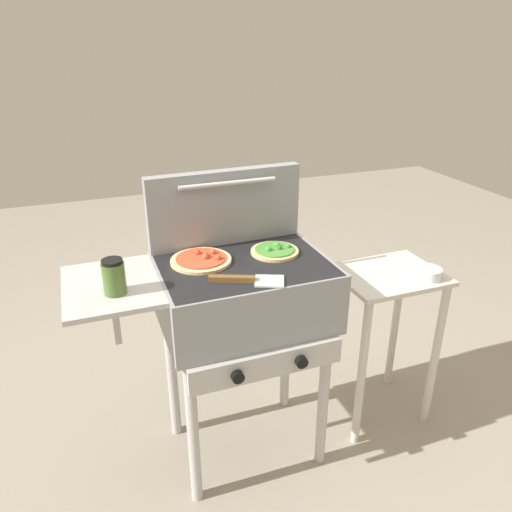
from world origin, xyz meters
name	(u,v)px	position (x,y,z in m)	size (l,w,h in m)	color
ground_plane	(246,445)	(0.00, 0.00, 0.00)	(8.00, 8.00, 0.00)	gray
grill	(241,298)	(-0.01, 0.00, 0.76)	(0.96, 0.53, 0.90)	gray
grill_lid_open	(225,207)	(0.00, 0.21, 1.05)	(0.63, 0.09, 0.30)	gray
pizza_pepperoni	(202,259)	(-0.14, 0.06, 0.91)	(0.23, 0.23, 0.04)	beige
pizza_veggie	(275,251)	(0.14, 0.04, 0.91)	(0.19, 0.19, 0.03)	#E0C17F
sauce_jar	(114,277)	(-0.47, -0.07, 0.96)	(0.07, 0.07, 0.12)	#4C6B2D
spatula	(247,280)	(-0.04, -0.15, 0.91)	(0.26, 0.15, 0.02)	#B7BABF
prep_table	(384,315)	(0.66, 0.00, 0.53)	(0.44, 0.36, 0.75)	beige
topping_bowl_near	(427,274)	(0.78, -0.10, 0.77)	(0.12, 0.12, 0.04)	silver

